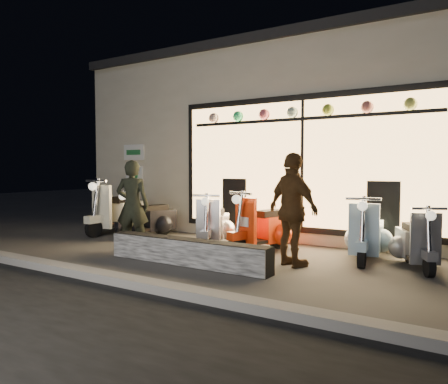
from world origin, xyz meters
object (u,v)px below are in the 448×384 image
(graffiti_barrier, at_px, (187,252))
(woman, at_px, (293,210))
(man, at_px, (132,205))
(scooter_red, at_px, (268,227))
(scooter_silver, at_px, (214,225))

(graffiti_barrier, height_order, woman, woman)
(man, distance_m, woman, 2.96)
(woman, bearing_deg, scooter_red, -20.69)
(graffiti_barrier, xyz_separation_m, scooter_red, (0.51, 1.71, 0.21))
(scooter_silver, bearing_deg, woman, -43.94)
(graffiti_barrier, distance_m, scooter_red, 1.80)
(graffiti_barrier, xyz_separation_m, scooter_silver, (-0.58, 1.62, 0.19))
(scooter_red, relative_size, man, 0.89)
(scooter_silver, height_order, man, man)
(scooter_silver, distance_m, scooter_red, 1.09)
(woman, bearing_deg, scooter_silver, 2.85)
(graffiti_barrier, relative_size, man, 1.74)
(scooter_silver, relative_size, man, 0.83)
(scooter_silver, relative_size, woman, 0.78)
(graffiti_barrier, distance_m, woman, 1.72)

